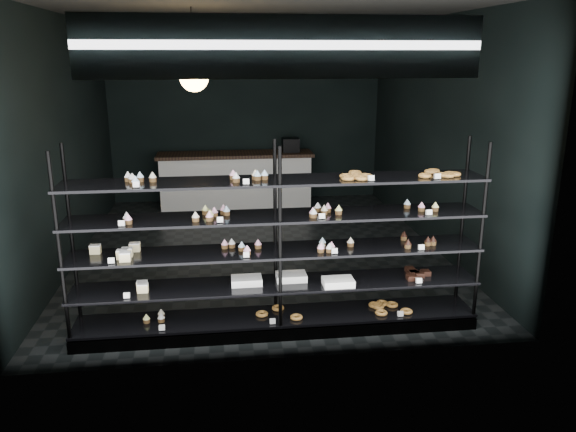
{
  "coord_description": "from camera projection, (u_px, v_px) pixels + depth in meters",
  "views": [
    {
      "loc": [
        -0.55,
        -7.58,
        2.69
      ],
      "look_at": [
        0.17,
        -1.9,
        1.04
      ],
      "focal_mm": 35.0,
      "sensor_mm": 36.0,
      "label": 1
    }
  ],
  "objects": [
    {
      "name": "display_shelf",
      "position": [
        275.0,
        272.0,
        5.52
      ],
      "size": [
        4.0,
        0.5,
        1.91
      ],
      "color": "black",
      "rests_on": "room"
    },
    {
      "name": "signage",
      "position": [
        283.0,
        47.0,
        4.48
      ],
      "size": [
        3.3,
        0.05,
        0.5
      ],
      "color": "#0D1043",
      "rests_on": "room"
    },
    {
      "name": "service_counter",
      "position": [
        237.0,
        179.0,
        10.25
      ],
      "size": [
        2.8,
        0.65,
        1.23
      ],
      "color": "silver",
      "rests_on": "room"
    },
    {
      "name": "room",
      "position": [
        258.0,
        138.0,
        7.59
      ],
      "size": [
        5.01,
        6.01,
        3.2
      ],
      "color": "black",
      "rests_on": "ground"
    },
    {
      "name": "pendant_lamp",
      "position": [
        194.0,
        77.0,
        6.16
      ],
      "size": [
        0.32,
        0.32,
        0.89
      ],
      "color": "black",
      "rests_on": "room"
    }
  ]
}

